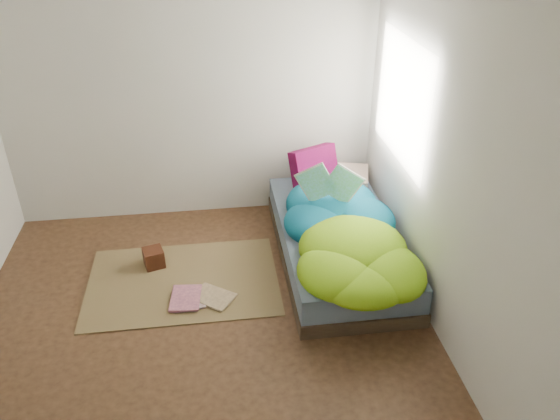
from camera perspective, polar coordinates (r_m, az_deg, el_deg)
The scene contains 12 objects.
ground at distance 4.33m, azimuth -8.17°, elevation -11.70°, with size 3.50×3.50×0.00m, color #3B2516.
room_walls at distance 3.47m, azimuth -9.92°, elevation 8.77°, with size 3.54×3.54×2.62m.
bed at distance 4.90m, azimuth 5.99°, elevation -3.37°, with size 1.00×2.00×0.34m.
duvet at distance 4.54m, azimuth 6.83°, elevation -1.31°, with size 0.96×1.84×0.34m, color #08567A, non-canonical shape.
rug at distance 4.76m, azimuth -10.07°, elevation -7.33°, with size 1.60×1.10×0.01m, color brown.
pillow_floral at distance 5.51m, azimuth 6.40°, elevation 3.48°, with size 0.53×0.33×0.12m, color silver.
pillow_magenta at distance 5.23m, azimuth 3.65°, elevation 4.09°, with size 0.45×0.14×0.45m, color #460429.
open_book at distance 4.62m, azimuth 5.22°, elevation 3.80°, with size 0.46×0.10×0.28m, color green, non-canonical shape.
wooden_box at distance 4.93m, azimuth -13.06°, elevation -4.88°, with size 0.17×0.17×0.17m, color #33110B.
floor_book_a at distance 4.53m, azimuth -10.54°, elevation -9.34°, with size 0.20×0.28×0.02m, color beige.
floor_book_b at distance 4.55m, azimuth -11.35°, elevation -9.09°, with size 0.24×0.32×0.03m, color pink.
floor_book_c at distance 4.45m, azimuth -7.88°, elevation -9.87°, with size 0.24×0.33×0.02m, color tan.
Camera 1 is at (0.17, -3.22, 2.88)m, focal length 35.00 mm.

